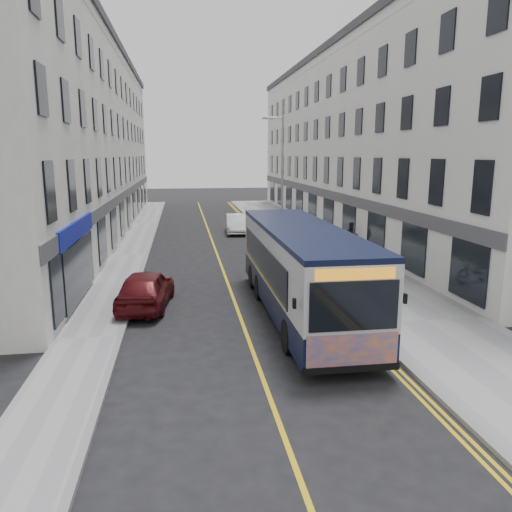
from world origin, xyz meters
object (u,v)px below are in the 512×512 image
object	(u,v)px
pedestrian_near	(307,234)
bicycle	(372,274)
city_bus	(301,268)
pedestrian_far	(352,236)
streetlamp	(281,176)
car_white	(237,224)
car_maroon	(146,289)

from	to	relation	value
pedestrian_near	bicycle	bearing A→B (deg)	-80.64
city_bus	bicycle	distance (m)	5.08
city_bus	pedestrian_far	bearing A→B (deg)	62.63
city_bus	streetlamp	bearing A→B (deg)	81.71
city_bus	car_white	bearing A→B (deg)	90.45
city_bus	bicycle	xyz separation A→B (m)	(3.90, 3.06, -1.12)
streetlamp	bicycle	distance (m)	11.47
bicycle	pedestrian_near	distance (m)	9.28
streetlamp	car_white	size ratio (longest dim) A/B	1.91
bicycle	car_maroon	size ratio (longest dim) A/B	0.47
pedestrian_far	car_white	xyz separation A→B (m)	(-5.99, 8.29, -0.26)
bicycle	pedestrian_near	xyz separation A→B (m)	(-0.52, 9.26, 0.34)
streetlamp	car_white	world-z (taller)	streetlamp
car_white	bicycle	bearing A→B (deg)	-72.32
city_bus	pedestrian_near	xyz separation A→B (m)	(3.38, 12.32, -0.78)
bicycle	pedestrian_far	xyz separation A→B (m)	(1.93, 8.21, 0.29)
city_bus	pedestrian_far	xyz separation A→B (m)	(5.83, 11.27, -0.83)
pedestrian_near	car_white	distance (m)	8.06
streetlamp	city_bus	xyz separation A→B (m)	(-2.00, -13.74, -2.61)
bicycle	pedestrian_near	world-z (taller)	pedestrian_near
streetlamp	car_maroon	bearing A→B (deg)	-122.43
streetlamp	pedestrian_near	bearing A→B (deg)	-45.76
pedestrian_near	pedestrian_far	world-z (taller)	pedestrian_near
pedestrian_far	car_white	bearing A→B (deg)	118.99
pedestrian_far	car_maroon	distance (m)	14.81
streetlamp	pedestrian_near	world-z (taller)	streetlamp
streetlamp	pedestrian_near	distance (m)	3.92
city_bus	pedestrian_near	distance (m)	12.80
city_bus	pedestrian_near	bearing A→B (deg)	74.66
streetlamp	car_white	distance (m)	7.22
city_bus	car_white	size ratio (longest dim) A/B	2.67
city_bus	car_maroon	bearing A→B (deg)	161.88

